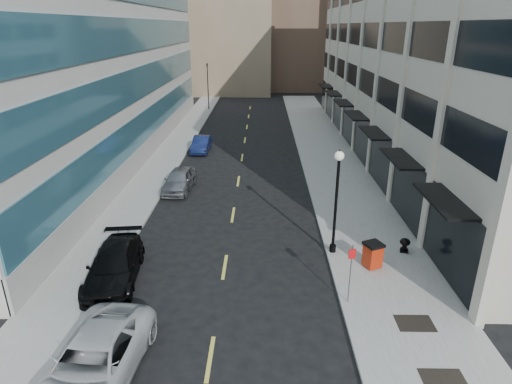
{
  "coord_description": "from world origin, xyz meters",
  "views": [
    {
      "loc": [
        1.77,
        -9.59,
        10.71
      ],
      "look_at": [
        1.43,
        12.23,
        2.18
      ],
      "focal_mm": 30.0,
      "sensor_mm": 36.0,
      "label": 1
    }
  ],
  "objects_px": {
    "lamppost": "(337,193)",
    "sign_post": "(351,266)",
    "car_black_pickup": "(114,265)",
    "car_blue_sedan": "(201,144)",
    "car_silver_sedan": "(179,180)",
    "car_white_van": "(93,363)",
    "urn_planter": "(405,244)",
    "traffic_signal": "(207,66)",
    "trash_bin": "(373,254)"
  },
  "relations": [
    {
      "from": "traffic_signal",
      "to": "trash_bin",
      "type": "bearing_deg",
      "value": -72.83
    },
    {
      "from": "car_white_van",
      "to": "urn_planter",
      "type": "bearing_deg",
      "value": 38.59
    },
    {
      "from": "traffic_signal",
      "to": "car_blue_sedan",
      "type": "bearing_deg",
      "value": -85.06
    },
    {
      "from": "car_white_van",
      "to": "sign_post",
      "type": "height_order",
      "value": "sign_post"
    },
    {
      "from": "car_silver_sedan",
      "to": "lamppost",
      "type": "relative_size",
      "value": 0.83
    },
    {
      "from": "car_silver_sedan",
      "to": "trash_bin",
      "type": "distance_m",
      "value": 14.94
    },
    {
      "from": "car_white_van",
      "to": "car_blue_sedan",
      "type": "distance_m",
      "value": 27.01
    },
    {
      "from": "traffic_signal",
      "to": "sign_post",
      "type": "relative_size",
      "value": 2.67
    },
    {
      "from": "car_blue_sedan",
      "to": "urn_planter",
      "type": "distance_m",
      "value": 22.45
    },
    {
      "from": "trash_bin",
      "to": "sign_post",
      "type": "xyz_separation_m",
      "value": [
        -1.6,
        -2.73,
        0.99
      ]
    },
    {
      "from": "car_white_van",
      "to": "urn_planter",
      "type": "xyz_separation_m",
      "value": [
        12.41,
        8.46,
        -0.2
      ]
    },
    {
      "from": "traffic_signal",
      "to": "car_black_pickup",
      "type": "xyz_separation_m",
      "value": [
        0.7,
        -41.19,
        -4.97
      ]
    },
    {
      "from": "car_blue_sedan",
      "to": "car_white_van",
      "type": "bearing_deg",
      "value": -87.8
    },
    {
      "from": "car_silver_sedan",
      "to": "sign_post",
      "type": "distance_m",
      "value": 15.99
    },
    {
      "from": "lamppost",
      "to": "sign_post",
      "type": "bearing_deg",
      "value": -90.0
    },
    {
      "from": "car_blue_sedan",
      "to": "lamppost",
      "type": "distance_m",
      "value": 20.86
    },
    {
      "from": "car_black_pickup",
      "to": "lamppost",
      "type": "distance_m",
      "value": 10.71
    },
    {
      "from": "sign_post",
      "to": "car_white_van",
      "type": "bearing_deg",
      "value": -168.55
    },
    {
      "from": "trash_bin",
      "to": "car_blue_sedan",
      "type": "bearing_deg",
      "value": 93.75
    },
    {
      "from": "car_silver_sedan",
      "to": "trash_bin",
      "type": "relative_size",
      "value": 3.5
    },
    {
      "from": "traffic_signal",
      "to": "car_silver_sedan",
      "type": "bearing_deg",
      "value": -87.07
    },
    {
      "from": "car_blue_sedan",
      "to": "sign_post",
      "type": "height_order",
      "value": "sign_post"
    },
    {
      "from": "car_black_pickup",
      "to": "car_white_van",
      "type": "bearing_deg",
      "value": -84.07
    },
    {
      "from": "traffic_signal",
      "to": "lamppost",
      "type": "height_order",
      "value": "traffic_signal"
    },
    {
      "from": "car_black_pickup",
      "to": "urn_planter",
      "type": "height_order",
      "value": "car_black_pickup"
    },
    {
      "from": "trash_bin",
      "to": "sign_post",
      "type": "bearing_deg",
      "value": -144.67
    },
    {
      "from": "car_black_pickup",
      "to": "lamppost",
      "type": "height_order",
      "value": "lamppost"
    },
    {
      "from": "trash_bin",
      "to": "car_black_pickup",
      "type": "bearing_deg",
      "value": 160.91
    },
    {
      "from": "car_black_pickup",
      "to": "car_silver_sedan",
      "type": "xyz_separation_m",
      "value": [
        0.83,
        11.3,
        -0.0
      ]
    },
    {
      "from": "traffic_signal",
      "to": "car_white_van",
      "type": "height_order",
      "value": "traffic_signal"
    },
    {
      "from": "car_blue_sedan",
      "to": "trash_bin",
      "type": "height_order",
      "value": "trash_bin"
    },
    {
      "from": "car_white_van",
      "to": "sign_post",
      "type": "relative_size",
      "value": 2.15
    },
    {
      "from": "urn_planter",
      "to": "car_silver_sedan",
      "type": "bearing_deg",
      "value": 145.77
    },
    {
      "from": "car_black_pickup",
      "to": "lamppost",
      "type": "bearing_deg",
      "value": 7.68
    },
    {
      "from": "car_silver_sedan",
      "to": "car_blue_sedan",
      "type": "xyz_separation_m",
      "value": [
        0.21,
        9.81,
        -0.07
      ]
    },
    {
      "from": "car_blue_sedan",
      "to": "sign_post",
      "type": "xyz_separation_m",
      "value": [
        9.06,
        -22.79,
        1.14
      ]
    },
    {
      "from": "traffic_signal",
      "to": "car_black_pickup",
      "type": "height_order",
      "value": "traffic_signal"
    },
    {
      "from": "car_silver_sedan",
      "to": "sign_post",
      "type": "xyz_separation_m",
      "value": [
        9.27,
        -12.98,
        1.07
      ]
    },
    {
      "from": "traffic_signal",
      "to": "trash_bin",
      "type": "distance_m",
      "value": 42.29
    },
    {
      "from": "car_black_pickup",
      "to": "sign_post",
      "type": "bearing_deg",
      "value": -15.64
    },
    {
      "from": "car_silver_sedan",
      "to": "car_black_pickup",
      "type": "bearing_deg",
      "value": -90.18
    },
    {
      "from": "traffic_signal",
      "to": "lamppost",
      "type": "relative_size",
      "value": 1.31
    },
    {
      "from": "car_black_pickup",
      "to": "car_blue_sedan",
      "type": "bearing_deg",
      "value": 80.97
    },
    {
      "from": "trash_bin",
      "to": "car_silver_sedan",
      "type": "bearing_deg",
      "value": 112.45
    },
    {
      "from": "car_blue_sedan",
      "to": "trash_bin",
      "type": "relative_size",
      "value": 3.28
    },
    {
      "from": "car_black_pickup",
      "to": "car_blue_sedan",
      "type": "xyz_separation_m",
      "value": [
        1.04,
        21.11,
        -0.07
      ]
    },
    {
      "from": "car_black_pickup",
      "to": "urn_planter",
      "type": "distance_m",
      "value": 13.92
    },
    {
      "from": "car_black_pickup",
      "to": "sign_post",
      "type": "height_order",
      "value": "sign_post"
    },
    {
      "from": "traffic_signal",
      "to": "car_white_van",
      "type": "bearing_deg",
      "value": -87.61
    },
    {
      "from": "car_blue_sedan",
      "to": "sign_post",
      "type": "distance_m",
      "value": 24.55
    }
  ]
}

